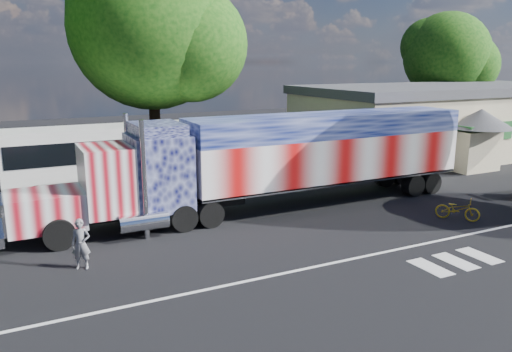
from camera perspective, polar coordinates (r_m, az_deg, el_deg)
name	(u,v)px	position (r m, az deg, el deg)	size (l,w,h in m)	color
ground	(289,237)	(20.22, 3.80, -6.96)	(100.00, 100.00, 0.00)	black
lane_markings	(385,262)	(18.31, 14.55, -9.53)	(30.00, 2.67, 0.01)	silver
semi_truck	(280,158)	(23.57, 2.79, 2.05)	(22.18, 3.50, 4.73)	black
coach_bus	(124,157)	(28.08, -14.83, 2.16)	(12.20, 2.84, 3.55)	silver
hall_building	(446,120)	(40.43, 20.94, 6.02)	(22.40, 12.80, 5.20)	beige
woman	(81,244)	(17.96, -19.38, -7.35)	(0.64, 0.42, 1.74)	slate
bicycle	(458,209)	(23.89, 22.05, -3.54)	(0.65, 1.87, 0.98)	gold
tree_n_mid	(154,29)	(33.05, -11.60, 16.16)	(10.67, 10.16, 14.03)	black
tree_far_ne	(448,56)	(49.90, 21.12, 12.68)	(8.14, 7.75, 11.33)	black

